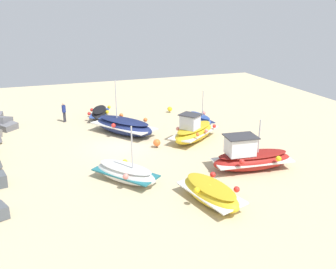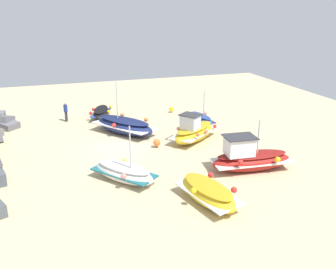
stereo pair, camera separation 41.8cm
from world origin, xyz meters
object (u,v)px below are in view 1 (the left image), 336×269
(fishing_boat_0, at_px, (124,126))
(fishing_boat_5, at_px, (211,192))
(fishing_boat_4, at_px, (200,118))
(fishing_boat_6, at_px, (250,158))
(fishing_boat_2, at_px, (194,131))
(person_walking, at_px, (64,111))
(mooring_buoy_0, at_px, (157,143))
(mooring_buoy_1, at_px, (170,109))
(fishing_boat_3, at_px, (100,113))
(fishing_boat_1, at_px, (125,173))

(fishing_boat_0, xyz_separation_m, fishing_boat_5, (-11.57, -1.69, -0.10))
(fishing_boat_4, xyz_separation_m, fishing_boat_6, (-9.44, 0.98, 0.36))
(fishing_boat_2, distance_m, fishing_boat_6, 5.84)
(person_walking, relative_size, mooring_buoy_0, 2.70)
(fishing_boat_5, height_order, mooring_buoy_1, fishing_boat_5)
(fishing_boat_2, xyz_separation_m, fishing_boat_3, (7.78, 5.45, -0.22))
(fishing_boat_3, height_order, fishing_boat_6, fishing_boat_6)
(fishing_boat_4, height_order, mooring_buoy_1, fishing_boat_4)
(fishing_boat_1, bearing_deg, fishing_boat_4, -81.77)
(fishing_boat_4, distance_m, person_walking, 11.27)
(fishing_boat_3, bearing_deg, fishing_boat_6, 44.81)
(person_walking, height_order, mooring_buoy_0, person_walking)
(fishing_boat_4, bearing_deg, mooring_buoy_1, 12.67)
(fishing_boat_1, distance_m, mooring_buoy_1, 14.18)
(fishing_boat_4, bearing_deg, fishing_boat_6, 167.97)
(fishing_boat_1, distance_m, fishing_boat_6, 7.34)
(fishing_boat_3, distance_m, mooring_buoy_0, 8.66)
(fishing_boat_5, bearing_deg, fishing_boat_0, 174.90)
(fishing_boat_3, bearing_deg, fishing_boat_2, 53.68)
(fishing_boat_1, bearing_deg, person_walking, -27.46)
(fishing_boat_1, xyz_separation_m, mooring_buoy_1, (12.34, -6.97, -0.19))
(fishing_boat_4, bearing_deg, fishing_boat_3, 55.77)
(fishing_boat_2, xyz_separation_m, mooring_buoy_0, (-0.51, 2.93, -0.33))
(mooring_buoy_1, bearing_deg, fishing_boat_0, 130.05)
(fishing_boat_1, relative_size, mooring_buoy_1, 7.31)
(mooring_buoy_0, bearing_deg, fishing_boat_0, 22.03)
(fishing_boat_5, height_order, mooring_buoy_0, fishing_boat_5)
(fishing_boat_1, xyz_separation_m, fishing_boat_6, (-0.90, -7.28, 0.25))
(fishing_boat_5, distance_m, mooring_buoy_1, 16.38)
(fishing_boat_1, bearing_deg, fishing_boat_6, -134.75)
(fishing_boat_4, height_order, mooring_buoy_0, fishing_boat_4)
(fishing_boat_3, xyz_separation_m, fishing_boat_6, (-13.50, -6.62, 0.28))
(fishing_boat_4, distance_m, fishing_boat_6, 9.49)
(fishing_boat_2, distance_m, person_walking, 11.38)
(fishing_boat_0, bearing_deg, fishing_boat_2, 18.92)
(fishing_boat_2, height_order, fishing_boat_4, fishing_boat_4)
(mooring_buoy_1, bearing_deg, fishing_boat_6, -178.65)
(fishing_boat_1, distance_m, fishing_boat_4, 11.88)
(fishing_boat_3, xyz_separation_m, person_walking, (-0.08, 2.92, 0.47))
(fishing_boat_0, distance_m, mooring_buoy_1, 6.87)
(fishing_boat_4, bearing_deg, mooring_buoy_0, 123.63)
(fishing_boat_2, relative_size, fishing_boat_3, 1.28)
(fishing_boat_0, distance_m, mooring_buoy_0, 3.91)
(fishing_boat_1, distance_m, fishing_boat_5, 4.99)
(fishing_boat_1, height_order, person_walking, fishing_boat_1)
(fishing_boat_1, xyz_separation_m, mooring_buoy_0, (4.31, -3.18, -0.15))
(fishing_boat_3, xyz_separation_m, fishing_boat_4, (-4.07, -7.60, -0.07))
(fishing_boat_4, bearing_deg, fishing_boat_0, 89.24)
(fishing_boat_0, distance_m, fishing_boat_2, 5.38)
(fishing_boat_5, bearing_deg, mooring_buoy_0, 168.24)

